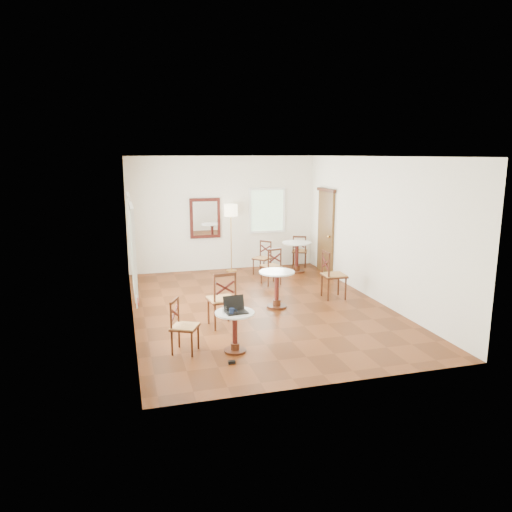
{
  "coord_description": "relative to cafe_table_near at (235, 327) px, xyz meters",
  "views": [
    {
      "loc": [
        -2.62,
        -9.07,
        3.04
      ],
      "look_at": [
        0.0,
        0.3,
        1.0
      ],
      "focal_mm": 34.1,
      "sensor_mm": 36.0,
      "label": 1
    }
  ],
  "objects": [
    {
      "name": "cafe_table_near",
      "position": [
        0.0,
        0.0,
        0.0
      ],
      "size": [
        0.62,
        0.62,
        0.65
      ],
      "color": "#421F10",
      "rests_on": "ground"
    },
    {
      "name": "chair_back_a",
      "position": [
        3.06,
        5.27,
        0.03
      ],
      "size": [
        0.53,
        0.53,
        0.88
      ],
      "rotation": [
        0.0,
        0.0,
        2.73
      ],
      "color": "#421F10",
      "rests_on": "ground"
    },
    {
      "name": "chair_back_b",
      "position": [
        1.85,
        4.73,
        0.03
      ],
      "size": [
        0.56,
        0.56,
        0.86
      ],
      "rotation": [
        0.0,
        0.0,
        -0.87
      ],
      "color": "#421F10",
      "rests_on": "ground"
    },
    {
      "name": "room_shell",
      "position": [
        0.95,
        2.35,
        1.49
      ],
      "size": [
        5.02,
        7.02,
        3.01
      ],
      "color": "white",
      "rests_on": "ground"
    },
    {
      "name": "mouse",
      "position": [
        -0.02,
        -0.11,
        0.27
      ],
      "size": [
        0.13,
        0.1,
        0.04
      ],
      "primitive_type": "ellipsoid",
      "rotation": [
        0.0,
        0.0,
        0.37
      ],
      "color": "black",
      "rests_on": "cafe_table_near"
    },
    {
      "name": "chair_near_a",
      "position": [
        0.04,
        1.18,
        0.11
      ],
      "size": [
        0.53,
        0.53,
        1.02
      ],
      "rotation": [
        0.0,
        0.0,
        3.27
      ],
      "color": "#421F10",
      "rests_on": "ground"
    },
    {
      "name": "power_adapter",
      "position": [
        -0.15,
        -0.43,
        -0.38
      ],
      "size": [
        0.1,
        0.06,
        0.04
      ],
      "primitive_type": "cube",
      "color": "black",
      "rests_on": "ground"
    },
    {
      "name": "cafe_table_mid",
      "position": [
        1.33,
        1.97,
        0.06
      ],
      "size": [
        0.71,
        0.71,
        0.75
      ],
      "color": "#421F10",
      "rests_on": "ground"
    },
    {
      "name": "chair_near_b",
      "position": [
        -0.77,
        0.21,
        0.02
      ],
      "size": [
        0.53,
        0.53,
        0.85
      ],
      "rotation": [
        0.0,
        0.0,
        1.11
      ],
      "color": "#421F10",
      "rests_on": "ground"
    },
    {
      "name": "water_glass",
      "position": [
        -0.17,
        -0.03,
        0.3
      ],
      "size": [
        0.07,
        0.07,
        0.11
      ],
      "primitive_type": "cylinder",
      "color": "white",
      "rests_on": "cafe_table_near"
    },
    {
      "name": "laptop",
      "position": [
        0.01,
        0.01,
        0.31
      ],
      "size": [
        0.36,
        0.31,
        0.24
      ],
      "rotation": [
        0.0,
        0.0,
        0.1
      ],
      "color": "black",
      "rests_on": "cafe_table_near"
    },
    {
      "name": "floor_lamp",
      "position": [
        1.13,
        5.22,
        1.1
      ],
      "size": [
        0.35,
        0.35,
        1.78
      ],
      "color": "#BF8C3F",
      "rests_on": "ground"
    },
    {
      "name": "ground",
      "position": [
        1.01,
        2.07,
        -0.4
      ],
      "size": [
        7.0,
        7.0,
        0.0
      ],
      "primitive_type": "plane",
      "color": "#5E2A10",
      "rests_on": "ground"
    },
    {
      "name": "chair_mid_a",
      "position": [
        1.76,
        3.7,
        0.04
      ],
      "size": [
        0.49,
        0.49,
        0.89
      ],
      "rotation": [
        0.0,
        0.0,
        3.36
      ],
      "color": "#421F10",
      "rests_on": "ground"
    },
    {
      "name": "cafe_table_back",
      "position": [
        2.76,
        4.69,
        0.09
      ],
      "size": [
        0.75,
        0.75,
        0.8
      ],
      "color": "#421F10",
      "rests_on": "ground"
    },
    {
      "name": "navy_mug",
      "position": [
        -0.06,
        -0.1,
        0.3
      ],
      "size": [
        0.12,
        0.08,
        0.1
      ],
      "color": "#0F1933",
      "rests_on": "cafe_table_near"
    },
    {
      "name": "chair_mid_b",
      "position": [
        2.68,
        2.27,
        0.11
      ],
      "size": [
        0.5,
        0.5,
        1.03
      ],
      "rotation": [
        0.0,
        0.0,
        1.53
      ],
      "color": "#421F10",
      "rests_on": "ground"
    }
  ]
}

